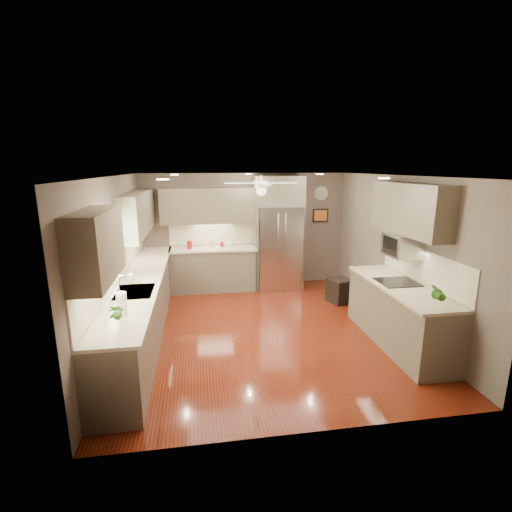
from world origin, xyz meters
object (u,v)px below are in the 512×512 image
object	(u,v)px
potted_plant_left	(115,312)
paper_towel	(122,304)
potted_plant_right	(438,293)
stool	(340,290)
bowl	(229,246)
refrigerator	(278,235)
microwave	(402,245)
canister_c	(211,243)
canister_d	(222,244)
canister_a	(190,245)
soap_bottle	(130,276)

from	to	relation	value
potted_plant_left	paper_towel	xyz separation A→B (m)	(0.02, 0.30, -0.02)
potted_plant_right	stool	distance (m)	2.83
bowl	refrigerator	world-z (taller)	refrigerator
potted_plant_left	microwave	xyz separation A→B (m)	(3.97, 1.12, 0.38)
canister_c	canister_d	bearing A→B (deg)	2.21
canister_a	canister_c	xyz separation A→B (m)	(0.46, 0.03, 0.01)
soap_bottle	bowl	size ratio (longest dim) A/B	0.91
soap_bottle	canister_c	bearing A→B (deg)	60.35
canister_c	paper_towel	world-z (taller)	paper_towel
canister_d	refrigerator	size ratio (longest dim) A/B	0.04
paper_towel	bowl	bearing A→B (deg)	66.75
canister_d	stool	distance (m)	2.66
canister_d	potted_plant_left	size ratio (longest dim) A/B	0.34
canister_d	soap_bottle	xyz separation A→B (m)	(-1.53, -2.29, 0.03)
canister_c	potted_plant_left	size ratio (longest dim) A/B	0.63
bowl	stool	xyz separation A→B (m)	(2.11, -1.20, -0.73)
soap_bottle	bowl	distance (m)	2.84
canister_c	potted_plant_right	size ratio (longest dim) A/B	0.61
canister_c	potted_plant_right	distance (m)	4.70
canister_a	microwave	size ratio (longest dim) A/B	0.31
paper_towel	refrigerator	bearing A→B (deg)	53.31
microwave	stool	bearing A→B (deg)	100.66
refrigerator	stool	xyz separation A→B (m)	(1.03, -1.12, -0.95)
canister_d	microwave	size ratio (longest dim) A/B	0.20
potted_plant_right	bowl	distance (m)	4.52
canister_a	soap_bottle	distance (m)	2.40
canister_d	stool	xyz separation A→B (m)	(2.25, -1.20, -0.76)
canister_c	stool	size ratio (longest dim) A/B	0.38
microwave	refrigerator	bearing A→B (deg)	116.09
potted_plant_left	bowl	size ratio (longest dim) A/B	1.57
canister_d	paper_towel	world-z (taller)	paper_towel
microwave	canister_c	bearing A→B (deg)	135.09
refrigerator	potted_plant_left	bearing A→B (deg)	-124.65
potted_plant_left	bowl	bearing A→B (deg)	68.14
canister_a	refrigerator	bearing A→B (deg)	-0.98
potted_plant_right	canister_c	bearing A→B (deg)	124.35
canister_d	soap_bottle	bearing A→B (deg)	-123.69
canister_d	bowl	bearing A→B (deg)	2.35
bowl	soap_bottle	bearing A→B (deg)	-126.09
canister_c	stool	bearing A→B (deg)	-25.58
canister_c	paper_towel	bearing A→B (deg)	-108.11
refrigerator	microwave	world-z (taller)	refrigerator
canister_d	soap_bottle	distance (m)	2.75
soap_bottle	canister_d	bearing A→B (deg)	56.31
bowl	stool	bearing A→B (deg)	-29.73
potted_plant_right	potted_plant_left	bearing A→B (deg)	-179.80
canister_a	refrigerator	xyz separation A→B (m)	(1.91, -0.03, 0.17)
bowl	paper_towel	size ratio (longest dim) A/B	0.67
canister_c	potted_plant_left	distance (m)	4.08
microwave	potted_plant_left	bearing A→B (deg)	-164.21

